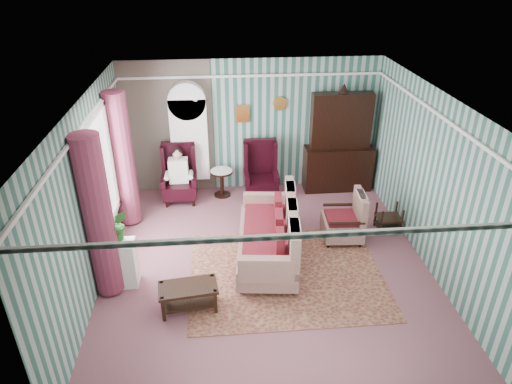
{
  "coord_description": "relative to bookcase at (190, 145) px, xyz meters",
  "views": [
    {
      "loc": [
        -0.75,
        -6.36,
        4.83
      ],
      "look_at": [
        -0.13,
        0.6,
        1.11
      ],
      "focal_mm": 32.0,
      "sensor_mm": 36.0,
      "label": 1
    }
  ],
  "objects": [
    {
      "name": "floor",
      "position": [
        1.35,
        -2.84,
        -1.12
      ],
      "size": [
        6.0,
        6.0,
        0.0
      ],
      "primitive_type": "plane",
      "color": "#8A505E",
      "rests_on": "ground"
    },
    {
      "name": "room_shell",
      "position": [
        0.73,
        -2.66,
        0.89
      ],
      "size": [
        5.53,
        6.02,
        2.91
      ],
      "color": "#356056",
      "rests_on": "ground"
    },
    {
      "name": "bookcase",
      "position": [
        0.0,
        0.0,
        0.0
      ],
      "size": [
        0.8,
        0.28,
        2.24
      ],
      "primitive_type": "cube",
      "color": "white",
      "rests_on": "floor"
    },
    {
      "name": "dresser_hutch",
      "position": [
        3.25,
        -0.12,
        0.06
      ],
      "size": [
        1.5,
        0.56,
        2.36
      ],
      "primitive_type": "cube",
      "color": "black",
      "rests_on": "floor"
    },
    {
      "name": "wingback_left",
      "position": [
        -0.25,
        -0.39,
        -0.5
      ],
      "size": [
        0.76,
        0.8,
        1.25
      ],
      "primitive_type": "cube",
      "color": "black",
      "rests_on": "floor"
    },
    {
      "name": "wingback_right",
      "position": [
        1.5,
        -0.39,
        -0.5
      ],
      "size": [
        0.76,
        0.8,
        1.25
      ],
      "primitive_type": "cube",
      "color": "black",
      "rests_on": "floor"
    },
    {
      "name": "seated_woman",
      "position": [
        -0.25,
        -0.39,
        -0.53
      ],
      "size": [
        0.44,
        0.4,
        1.18
      ],
      "primitive_type": null,
      "color": "white",
      "rests_on": "floor"
    },
    {
      "name": "round_side_table",
      "position": [
        0.65,
        -0.24,
        -0.82
      ],
      "size": [
        0.5,
        0.5,
        0.6
      ],
      "primitive_type": "cylinder",
      "color": "black",
      "rests_on": "floor"
    },
    {
      "name": "nest_table",
      "position": [
        3.82,
        -1.94,
        -0.85
      ],
      "size": [
        0.45,
        0.38,
        0.54
      ],
      "primitive_type": "cube",
      "color": "black",
      "rests_on": "floor"
    },
    {
      "name": "plant_stand",
      "position": [
        -1.05,
        -3.14,
        -0.72
      ],
      "size": [
        0.55,
        0.35,
        0.8
      ],
      "primitive_type": "cube",
      "color": "silver",
      "rests_on": "floor"
    },
    {
      "name": "rug",
      "position": [
        1.65,
        -3.14,
        -1.11
      ],
      "size": [
        3.2,
        2.6,
        0.01
      ],
      "primitive_type": "cube",
      "color": "#482018",
      "rests_on": "floor"
    },
    {
      "name": "sofa",
      "position": [
        1.39,
        -2.64,
        -0.56
      ],
      "size": [
        1.27,
        2.31,
        1.13
      ],
      "primitive_type": "cube",
      "rotation": [
        0.0,
        0.0,
        1.47
      ],
      "color": "beige",
      "rests_on": "floor"
    },
    {
      "name": "floral_armchair",
      "position": [
        2.85,
        -2.16,
        -0.59
      ],
      "size": [
        0.77,
        0.83,
        1.06
      ],
      "primitive_type": "cube",
      "rotation": [
        0.0,
        0.0,
        1.51
      ],
      "color": "#C5B598",
      "rests_on": "floor"
    },
    {
      "name": "coffee_table",
      "position": [
        0.07,
        -3.83,
        -0.91
      ],
      "size": [
        0.92,
        0.55,
        0.43
      ],
      "primitive_type": "cube",
      "rotation": [
        0.0,
        0.0,
        0.12
      ],
      "color": "black",
      "rests_on": "floor"
    },
    {
      "name": "potted_plant_a",
      "position": [
        -1.1,
        -3.26,
        -0.12
      ],
      "size": [
        0.45,
        0.42,
        0.41
      ],
      "primitive_type": "imported",
      "rotation": [
        0.0,
        0.0,
        0.32
      ],
      "color": "#26561A",
      "rests_on": "plant_stand"
    },
    {
      "name": "potted_plant_b",
      "position": [
        -0.99,
        -3.03,
        -0.07
      ],
      "size": [
        0.32,
        0.28,
        0.51
      ],
      "primitive_type": "imported",
      "rotation": [
        0.0,
        0.0,
        0.2
      ],
      "color": "#1A531D",
      "rests_on": "plant_stand"
    },
    {
      "name": "potted_plant_c",
      "position": [
        -1.11,
        -3.1,
        -0.13
      ],
      "size": [
        0.26,
        0.26,
        0.38
      ],
      "primitive_type": "imported",
      "rotation": [
        0.0,
        0.0,
        -0.23
      ],
      "color": "#1B591D",
      "rests_on": "plant_stand"
    }
  ]
}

